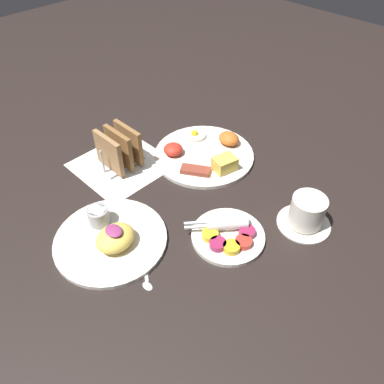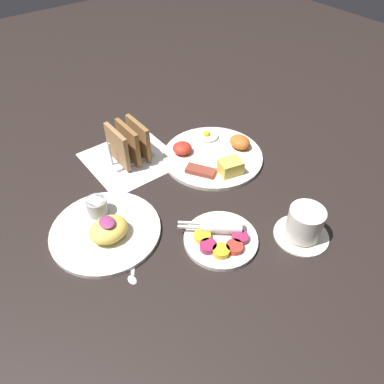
{
  "view_description": "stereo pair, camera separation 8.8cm",
  "coord_description": "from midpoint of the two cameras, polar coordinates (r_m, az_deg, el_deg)",
  "views": [
    {
      "loc": [
        0.51,
        -0.4,
        0.64
      ],
      "look_at": [
        0.06,
        0.05,
        0.03
      ],
      "focal_mm": 35.0,
      "sensor_mm": 36.0,
      "label": 1
    },
    {
      "loc": [
        0.57,
        -0.34,
        0.64
      ],
      "look_at": [
        0.06,
        0.05,
        0.03
      ],
      "focal_mm": 35.0,
      "sensor_mm": 36.0,
      "label": 2
    }
  ],
  "objects": [
    {
      "name": "toast_rack",
      "position": [
        1.0,
        -13.54,
        6.21
      ],
      "size": [
        0.1,
        0.12,
        0.1
      ],
      "color": "#B7B7BC",
      "rests_on": "ground_plane"
    },
    {
      "name": "ground_plane",
      "position": [
        0.91,
        -7.81,
        -1.27
      ],
      "size": [
        3.0,
        3.0,
        0.0
      ],
      "primitive_type": "plane",
      "color": "black"
    },
    {
      "name": "teaspoon",
      "position": [
        0.78,
        -10.38,
        -12.01
      ],
      "size": [
        0.11,
        0.08,
        0.01
      ],
      "color": "silver",
      "rests_on": "ground_plane"
    },
    {
      "name": "plate_breakfast",
      "position": [
        1.02,
        -0.43,
        5.83
      ],
      "size": [
        0.27,
        0.27,
        0.05
      ],
      "color": "silver",
      "rests_on": "ground_plane"
    },
    {
      "name": "coffee_cup",
      "position": [
        0.85,
        14.26,
        -3.3
      ],
      "size": [
        0.12,
        0.12,
        0.08
      ],
      "color": "silver",
      "rests_on": "ground_plane"
    },
    {
      "name": "napkin_flat",
      "position": [
        1.03,
        -13.09,
        4.0
      ],
      "size": [
        0.22,
        0.22,
        0.0
      ],
      "color": "white",
      "rests_on": "ground_plane"
    },
    {
      "name": "plate_condiments",
      "position": [
        0.81,
        2.42,
        -6.58
      ],
      "size": [
        0.16,
        0.16,
        0.04
      ],
      "color": "silver",
      "rests_on": "ground_plane"
    },
    {
      "name": "plate_foreground",
      "position": [
        0.83,
        -15.3,
        -6.72
      ],
      "size": [
        0.24,
        0.24,
        0.06
      ],
      "color": "silver",
      "rests_on": "ground_plane"
    }
  ]
}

